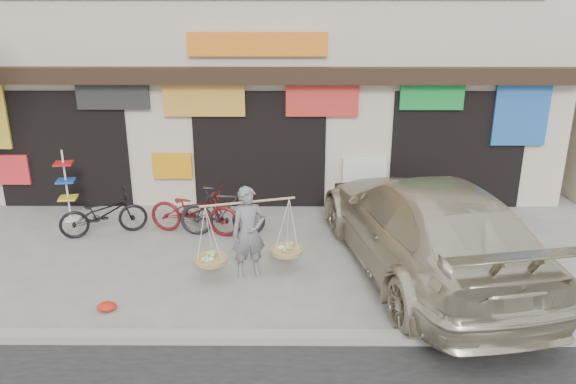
{
  "coord_description": "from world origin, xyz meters",
  "views": [
    {
      "loc": [
        0.72,
        -8.87,
        4.64
      ],
      "look_at": [
        0.66,
        0.9,
        1.25
      ],
      "focal_mm": 35.0,
      "sensor_mm": 36.0,
      "label": 1
    }
  ],
  "objects_px": {
    "bike_0": "(103,214)",
    "bike_2": "(195,210)",
    "street_vendor": "(249,236)",
    "suv": "(425,226)",
    "bike_1": "(222,211)",
    "display_rack": "(67,192)"
  },
  "relations": [
    {
      "from": "bike_0",
      "to": "bike_1",
      "type": "bearing_deg",
      "value": -111.4
    },
    {
      "from": "bike_2",
      "to": "display_rack",
      "type": "height_order",
      "value": "display_rack"
    },
    {
      "from": "street_vendor",
      "to": "bike_1",
      "type": "height_order",
      "value": "street_vendor"
    },
    {
      "from": "display_rack",
      "to": "bike_2",
      "type": "bearing_deg",
      "value": -15.14
    },
    {
      "from": "bike_2",
      "to": "display_rack",
      "type": "bearing_deg",
      "value": 87.26
    },
    {
      "from": "street_vendor",
      "to": "display_rack",
      "type": "height_order",
      "value": "street_vendor"
    },
    {
      "from": "bike_0",
      "to": "suv",
      "type": "relative_size",
      "value": 0.27
    },
    {
      "from": "bike_2",
      "to": "display_rack",
      "type": "distance_m",
      "value": 3.01
    },
    {
      "from": "street_vendor",
      "to": "suv",
      "type": "bearing_deg",
      "value": -13.12
    },
    {
      "from": "street_vendor",
      "to": "suv",
      "type": "height_order",
      "value": "suv"
    },
    {
      "from": "display_rack",
      "to": "street_vendor",
      "type": "bearing_deg",
      "value": -32.4
    },
    {
      "from": "street_vendor",
      "to": "bike_2",
      "type": "height_order",
      "value": "street_vendor"
    },
    {
      "from": "bike_1",
      "to": "suv",
      "type": "bearing_deg",
      "value": -110.64
    },
    {
      "from": "bike_0",
      "to": "bike_2",
      "type": "bearing_deg",
      "value": -108.39
    },
    {
      "from": "bike_1",
      "to": "display_rack",
      "type": "bearing_deg",
      "value": 78.01
    },
    {
      "from": "suv",
      "to": "display_rack",
      "type": "relative_size",
      "value": 4.05
    },
    {
      "from": "bike_2",
      "to": "suv",
      "type": "bearing_deg",
      "value": -99.01
    },
    {
      "from": "bike_0",
      "to": "suv",
      "type": "height_order",
      "value": "suv"
    },
    {
      "from": "street_vendor",
      "to": "suv",
      "type": "distance_m",
      "value": 3.07
    },
    {
      "from": "bike_0",
      "to": "bike_2",
      "type": "distance_m",
      "value": 1.87
    },
    {
      "from": "bike_0",
      "to": "bike_2",
      "type": "height_order",
      "value": "bike_2"
    },
    {
      "from": "street_vendor",
      "to": "suv",
      "type": "xyz_separation_m",
      "value": [
        3.07,
        0.16,
        0.12
      ]
    }
  ]
}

